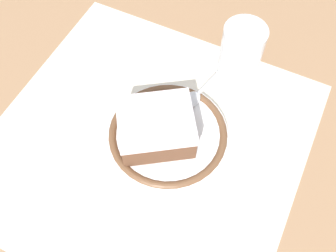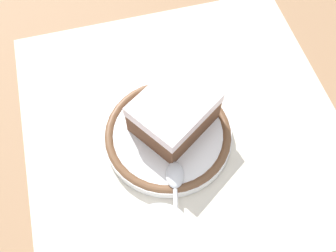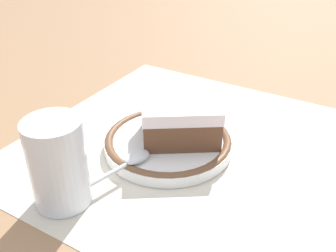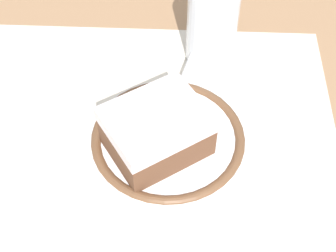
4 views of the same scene
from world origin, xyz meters
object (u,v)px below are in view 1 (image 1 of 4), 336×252
object	(u,v)px
cake_slice	(156,128)
spoon	(197,94)
cup	(240,58)
plate	(168,135)

from	to	relation	value
cake_slice	spoon	bearing A→B (deg)	-104.15
cake_slice	cup	bearing A→B (deg)	-110.04
plate	spoon	size ratio (longest dim) A/B	1.43
plate	spoon	world-z (taller)	spoon
spoon	cup	distance (m)	0.09
cake_slice	spoon	world-z (taller)	cake_slice
spoon	cup	world-z (taller)	cup
cake_slice	cup	distance (m)	0.17
plate	spoon	bearing A→B (deg)	-98.23
cake_slice	cup	size ratio (longest dim) A/B	1.26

